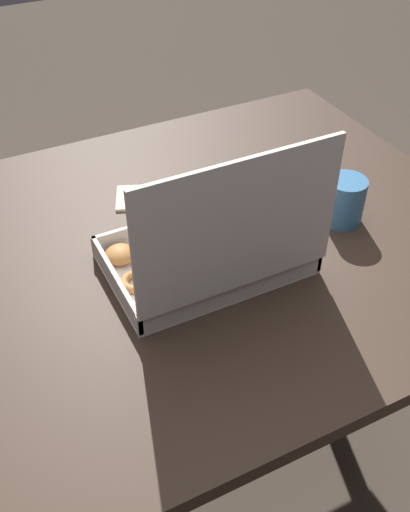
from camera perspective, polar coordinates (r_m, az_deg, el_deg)
name	(u,v)px	position (r m, az deg, el deg)	size (l,w,h in m)	color
ground_plane	(193,455)	(1.71, -1.19, -18.44)	(8.00, 8.00, 0.00)	#42382D
dining_table	(188,279)	(1.20, -1.61, -2.16)	(1.18, 0.93, 0.74)	#38281E
donut_box	(213,250)	(1.04, 0.75, 0.58)	(0.35, 0.24, 0.29)	silver
coffee_mug	(344,200)	(1.20, 13.12, 5.23)	(0.08, 0.08, 0.09)	teal
paper_napkin	(151,197)	(1.26, -5.21, 5.61)	(0.16, 0.14, 0.01)	beige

